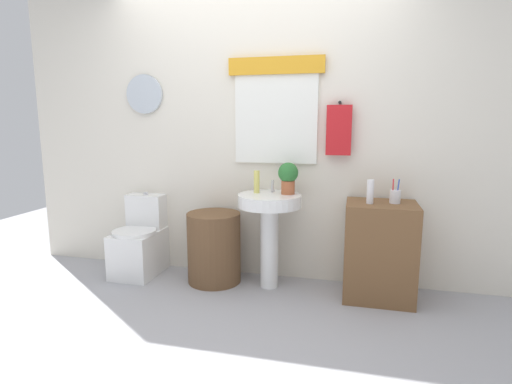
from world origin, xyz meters
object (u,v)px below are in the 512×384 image
at_px(laundry_hamper, 214,247).
at_px(wooden_cabinet, 380,251).
at_px(soap_bottle, 257,182).
at_px(potted_plant, 288,176).
at_px(toilet, 140,243).
at_px(toothbrush_cup, 395,196).
at_px(lotion_bottle, 370,192).
at_px(pedestal_sink, 269,218).

height_order(laundry_hamper, wooden_cabinet, wooden_cabinet).
relative_size(soap_bottle, potted_plant, 0.72).
distance_m(toilet, soap_bottle, 1.24).
relative_size(potted_plant, toothbrush_cup, 1.39).
xyz_separation_m(toilet, laundry_hamper, (0.72, -0.03, 0.02)).
bearing_deg(wooden_cabinet, toothbrush_cup, 12.31).
xyz_separation_m(laundry_hamper, soap_bottle, (0.36, 0.05, 0.58)).
bearing_deg(toothbrush_cup, laundry_hamper, -179.20).
bearing_deg(potted_plant, toilet, -178.79).
bearing_deg(toothbrush_cup, wooden_cabinet, -167.69).
distance_m(toilet, lotion_bottle, 2.07).
bearing_deg(toilet, soap_bottle, 0.98).
relative_size(pedestal_sink, lotion_bottle, 4.30).
relative_size(toilet, wooden_cabinet, 0.96).
bearing_deg(soap_bottle, toilet, -179.02).
xyz_separation_m(toilet, lotion_bottle, (1.99, -0.07, 0.57)).
bearing_deg(pedestal_sink, potted_plant, 23.20).
xyz_separation_m(toilet, wooden_cabinet, (2.08, -0.03, 0.10)).
xyz_separation_m(soap_bottle, toothbrush_cup, (1.09, -0.03, -0.07)).
xyz_separation_m(pedestal_sink, soap_bottle, (-0.12, 0.05, 0.29)).
height_order(soap_bottle, potted_plant, potted_plant).
xyz_separation_m(laundry_hamper, potted_plant, (0.62, 0.06, 0.63)).
distance_m(laundry_hamper, pedestal_sink, 0.56).
relative_size(laundry_hamper, lotion_bottle, 3.31).
relative_size(wooden_cabinet, soap_bottle, 4.07).
height_order(pedestal_sink, lotion_bottle, lotion_bottle).
bearing_deg(toothbrush_cup, potted_plant, 177.24).
bearing_deg(lotion_bottle, laundry_hamper, 178.19).
xyz_separation_m(potted_plant, toothbrush_cup, (0.83, -0.04, -0.12)).
distance_m(toilet, pedestal_sink, 1.25).
distance_m(toilet, toothbrush_cup, 2.24).
distance_m(pedestal_sink, soap_bottle, 0.31).
xyz_separation_m(soap_bottle, potted_plant, (0.26, 0.01, 0.05)).
bearing_deg(wooden_cabinet, pedestal_sink, -180.00).
height_order(wooden_cabinet, toothbrush_cup, toothbrush_cup).
bearing_deg(soap_bottle, toothbrush_cup, -1.57).
height_order(pedestal_sink, potted_plant, potted_plant).
bearing_deg(soap_bottle, wooden_cabinet, -2.88).
bearing_deg(lotion_bottle, toothbrush_cup, 18.02).
relative_size(toilet, lotion_bottle, 3.96).
bearing_deg(soap_bottle, lotion_bottle, -5.70).
xyz_separation_m(laundry_hamper, lotion_bottle, (1.27, -0.04, 0.55)).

